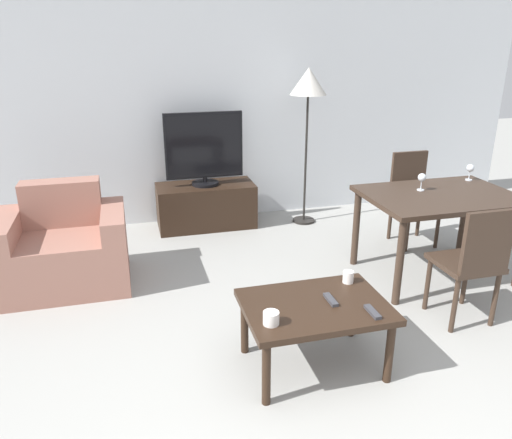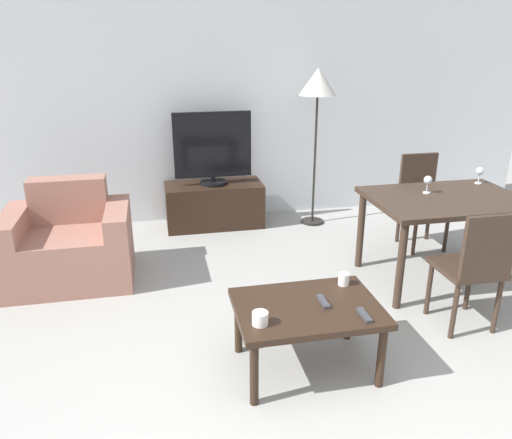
{
  "view_description": "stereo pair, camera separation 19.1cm",
  "coord_description": "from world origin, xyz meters",
  "px_view_note": "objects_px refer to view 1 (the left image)",
  "views": [
    {
      "loc": [
        -0.76,
        -1.46,
        1.94
      ],
      "look_at": [
        0.14,
        1.91,
        0.65
      ],
      "focal_mm": 35.0,
      "sensor_mm": 36.0,
      "label": 1
    },
    {
      "loc": [
        -0.58,
        -1.5,
        1.94
      ],
      "look_at": [
        0.14,
        1.91,
        0.65
      ],
      "focal_mm": 35.0,
      "sensor_mm": 36.0,
      "label": 2
    }
  ],
  "objects_px": {
    "remote_primary": "(373,312)",
    "remote_secondary": "(331,300)",
    "armchair": "(65,250)",
    "cup_colored_far": "(348,277)",
    "dining_table": "(440,204)",
    "wine_glass_left": "(470,169)",
    "tv_stand": "(206,206)",
    "floor_lamp": "(308,88)",
    "cup_white_near": "(271,318)",
    "wine_glass_center": "(422,179)",
    "dining_chair_near": "(473,259)",
    "dining_chair_far": "(412,193)",
    "coffee_table": "(315,312)",
    "tv": "(204,149)"
  },
  "relations": [
    {
      "from": "floor_lamp",
      "to": "remote_secondary",
      "type": "distance_m",
      "value": 2.73
    },
    {
      "from": "cup_colored_far",
      "to": "dining_chair_far",
      "type": "bearing_deg",
      "value": 47.23
    },
    {
      "from": "dining_table",
      "to": "cup_colored_far",
      "type": "bearing_deg",
      "value": -147.46
    },
    {
      "from": "dining_chair_near",
      "to": "wine_glass_center",
      "type": "distance_m",
      "value": 0.93
    },
    {
      "from": "cup_white_near",
      "to": "wine_glass_left",
      "type": "xyz_separation_m",
      "value": [
        2.24,
        1.37,
        0.35
      ]
    },
    {
      "from": "dining_chair_near",
      "to": "wine_glass_left",
      "type": "xyz_separation_m",
      "value": [
        0.69,
        1.03,
        0.33
      ]
    },
    {
      "from": "tv",
      "to": "dining_chair_near",
      "type": "height_order",
      "value": "tv"
    },
    {
      "from": "dining_table",
      "to": "wine_glass_left",
      "type": "distance_m",
      "value": 0.59
    },
    {
      "from": "armchair",
      "to": "cup_white_near",
      "type": "distance_m",
      "value": 2.12
    },
    {
      "from": "tv_stand",
      "to": "dining_table",
      "type": "xyz_separation_m",
      "value": [
        1.68,
        -1.65,
        0.41
      ]
    },
    {
      "from": "coffee_table",
      "to": "remote_secondary",
      "type": "xyz_separation_m",
      "value": [
        0.1,
        0.0,
        0.07
      ]
    },
    {
      "from": "cup_colored_far",
      "to": "wine_glass_left",
      "type": "height_order",
      "value": "wine_glass_left"
    },
    {
      "from": "wine_glass_center",
      "to": "cup_colored_far",
      "type": "bearing_deg",
      "value": -140.31
    },
    {
      "from": "dining_table",
      "to": "dining_chair_far",
      "type": "bearing_deg",
      "value": 73.84
    },
    {
      "from": "remote_secondary",
      "to": "wine_glass_center",
      "type": "relative_size",
      "value": 1.03
    },
    {
      "from": "armchair",
      "to": "cup_colored_far",
      "type": "xyz_separation_m",
      "value": [
        1.87,
        -1.36,
        0.18
      ]
    },
    {
      "from": "remote_secondary",
      "to": "tv_stand",
      "type": "bearing_deg",
      "value": 97.32
    },
    {
      "from": "tv_stand",
      "to": "cup_white_near",
      "type": "xyz_separation_m",
      "value": [
        -0.09,
        -2.73,
        0.25
      ]
    },
    {
      "from": "remote_secondary",
      "to": "cup_white_near",
      "type": "height_order",
      "value": "cup_white_near"
    },
    {
      "from": "remote_primary",
      "to": "wine_glass_center",
      "type": "distance_m",
      "value": 1.68
    },
    {
      "from": "dining_table",
      "to": "remote_primary",
      "type": "distance_m",
      "value": 1.63
    },
    {
      "from": "cup_white_near",
      "to": "cup_colored_far",
      "type": "xyz_separation_m",
      "value": [
        0.62,
        0.35,
        0.0
      ]
    },
    {
      "from": "armchair",
      "to": "wine_glass_left",
      "type": "distance_m",
      "value": 3.54
    },
    {
      "from": "remote_primary",
      "to": "dining_chair_far",
      "type": "bearing_deg",
      "value": 53.34
    },
    {
      "from": "tv_stand",
      "to": "floor_lamp",
      "type": "relative_size",
      "value": 0.62
    },
    {
      "from": "wine_glass_left",
      "to": "wine_glass_center",
      "type": "relative_size",
      "value": 1.0
    },
    {
      "from": "floor_lamp",
      "to": "cup_colored_far",
      "type": "bearing_deg",
      "value": -103.28
    },
    {
      "from": "floor_lamp",
      "to": "dining_chair_near",
      "type": "bearing_deg",
      "value": -79.95
    },
    {
      "from": "cup_colored_far",
      "to": "tv_stand",
      "type": "bearing_deg",
      "value": 102.65
    },
    {
      "from": "armchair",
      "to": "remote_primary",
      "type": "xyz_separation_m",
      "value": [
        1.84,
        -1.75,
        0.15
      ]
    },
    {
      "from": "dining_chair_far",
      "to": "wine_glass_center",
      "type": "distance_m",
      "value": 0.76
    },
    {
      "from": "remote_primary",
      "to": "remote_secondary",
      "type": "height_order",
      "value": "same"
    },
    {
      "from": "floor_lamp",
      "to": "tv",
      "type": "bearing_deg",
      "value": 172.63
    },
    {
      "from": "dining_chair_far",
      "to": "dining_chair_near",
      "type": "bearing_deg",
      "value": -106.16
    },
    {
      "from": "remote_primary",
      "to": "cup_white_near",
      "type": "height_order",
      "value": "cup_white_near"
    },
    {
      "from": "wine_glass_center",
      "to": "tv_stand",
      "type": "bearing_deg",
      "value": 135.79
    },
    {
      "from": "dining_chair_near",
      "to": "tv_stand",
      "type": "bearing_deg",
      "value": 121.46
    },
    {
      "from": "coffee_table",
      "to": "wine_glass_left",
      "type": "height_order",
      "value": "wine_glass_left"
    },
    {
      "from": "floor_lamp",
      "to": "cup_white_near",
      "type": "xyz_separation_m",
      "value": [
        -1.15,
        -2.59,
        -0.96
      ]
    },
    {
      "from": "dining_table",
      "to": "dining_chair_far",
      "type": "height_order",
      "value": "dining_chair_far"
    },
    {
      "from": "tv_stand",
      "to": "cup_colored_far",
      "type": "distance_m",
      "value": 2.45
    },
    {
      "from": "tv",
      "to": "armchair",
      "type": "bearing_deg",
      "value": -142.51
    },
    {
      "from": "dining_table",
      "to": "dining_chair_far",
      "type": "xyz_separation_m",
      "value": [
        0.21,
        0.74,
        -0.14
      ]
    },
    {
      "from": "armchair",
      "to": "cup_colored_far",
      "type": "relative_size",
      "value": 12.56
    },
    {
      "from": "dining_chair_near",
      "to": "wine_glass_left",
      "type": "bearing_deg",
      "value": 56.12
    },
    {
      "from": "armchair",
      "to": "cup_white_near",
      "type": "bearing_deg",
      "value": -53.84
    },
    {
      "from": "coffee_table",
      "to": "dining_table",
      "type": "xyz_separation_m",
      "value": [
        1.44,
        0.93,
        0.25
      ]
    },
    {
      "from": "cup_white_near",
      "to": "remote_primary",
      "type": "bearing_deg",
      "value": -4.2
    },
    {
      "from": "dining_table",
      "to": "wine_glass_left",
      "type": "bearing_deg",
      "value": 31.53
    },
    {
      "from": "dining_table",
      "to": "coffee_table",
      "type": "bearing_deg",
      "value": -147.24
    }
  ]
}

